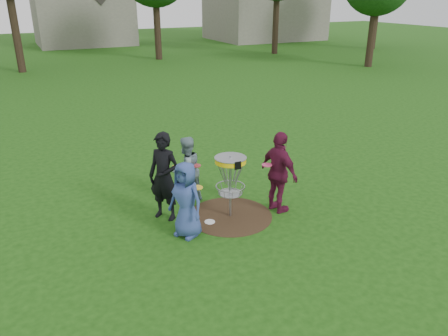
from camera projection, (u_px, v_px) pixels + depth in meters
name	position (u px, v px, depth m)	size (l,w,h in m)	color
ground	(230.00, 216.00, 9.36)	(100.00, 100.00, 0.00)	#19470F
dirt_patch	(230.00, 216.00, 9.36)	(1.80, 1.80, 0.01)	#47331E
player_blue	(186.00, 200.00, 8.35)	(0.75, 0.49, 1.53)	#33488D
player_black	(164.00, 177.00, 8.95)	(0.68, 0.45, 1.88)	black
player_grey	(186.00, 170.00, 9.73)	(0.75, 0.58, 1.54)	#7A969E
player_maroon	(279.00, 173.00, 9.26)	(1.05, 0.44, 1.80)	maroon
disc_on_grass	(210.00, 222.00, 9.09)	(0.22, 0.22, 0.02)	white
disc_golf_basket	(230.00, 172.00, 8.98)	(0.66, 0.67, 1.38)	#9EA0A5
held_discs	(210.00, 171.00, 8.99)	(1.99, 1.28, 0.23)	yellow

